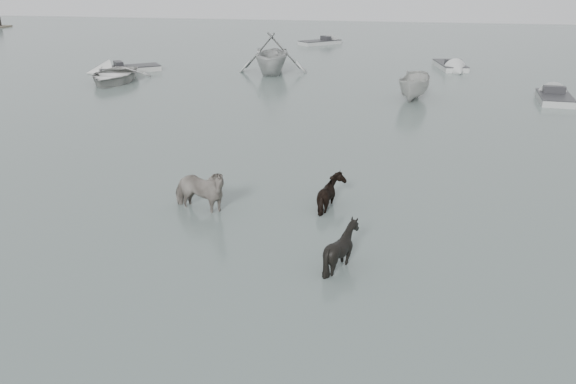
# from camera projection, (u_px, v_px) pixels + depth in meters

# --- Properties ---
(ground) EXTENTS (140.00, 140.00, 0.00)m
(ground) POSITION_uv_depth(u_px,v_px,m) (318.00, 244.00, 14.52)
(ground) COLOR #4D5C55
(ground) RESTS_ON ground
(pony_pinto) EXTENTS (2.13, 1.37, 1.66)m
(pony_pinto) POSITION_uv_depth(u_px,v_px,m) (198.00, 185.00, 16.23)
(pony_pinto) COLOR black
(pony_pinto) RESTS_ON ground
(pony_dark) EXTENTS (1.44, 1.56, 1.29)m
(pony_dark) POSITION_uv_depth(u_px,v_px,m) (333.00, 187.00, 16.56)
(pony_dark) COLOR black
(pony_dark) RESTS_ON ground
(pony_black) EXTENTS (1.55, 1.48, 1.34)m
(pony_black) POSITION_uv_depth(u_px,v_px,m) (342.00, 241.00, 13.23)
(pony_black) COLOR black
(pony_black) RESTS_ON ground
(rowboat_lead) EXTENTS (4.62, 5.91, 1.11)m
(rowboat_lead) POSITION_uv_depth(u_px,v_px,m) (113.00, 73.00, 35.54)
(rowboat_lead) COLOR #B3B2AE
(rowboat_lead) RESTS_ON ground
(rowboat_trail) EXTENTS (5.45, 6.11, 2.92)m
(rowboat_trail) POSITION_uv_depth(u_px,v_px,m) (272.00, 52.00, 38.24)
(rowboat_trail) COLOR #AAADAB
(rowboat_trail) RESTS_ON ground
(boat_small) EXTENTS (2.18, 4.21, 1.55)m
(boat_small) POSITION_uv_depth(u_px,v_px,m) (415.00, 85.00, 30.71)
(boat_small) COLOR #AEAFAA
(boat_small) RESTS_ON ground
(skiff_port) EXTENTS (2.00, 4.69, 0.75)m
(skiff_port) POSITION_uv_depth(u_px,v_px,m) (555.00, 95.00, 30.21)
(skiff_port) COLOR #9D9F9C
(skiff_port) RESTS_ON ground
(skiff_outer) EXTENTS (5.58, 4.82, 0.75)m
(skiff_outer) POSITION_uv_depth(u_px,v_px,m) (129.00, 66.00, 39.38)
(skiff_outer) COLOR #AFAFAA
(skiff_outer) RESTS_ON ground
(skiff_mid) EXTENTS (2.61, 6.01, 0.75)m
(skiff_mid) POSITION_uv_depth(u_px,v_px,m) (450.00, 63.00, 40.66)
(skiff_mid) COLOR #ACAFAC
(skiff_mid) RESTS_ON ground
(skiff_far) EXTENTS (5.18, 5.12, 0.75)m
(skiff_far) POSITION_uv_depth(u_px,v_px,m) (320.00, 40.00, 53.96)
(skiff_far) COLOR #A3A6A3
(skiff_far) RESTS_ON ground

